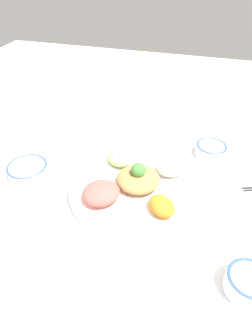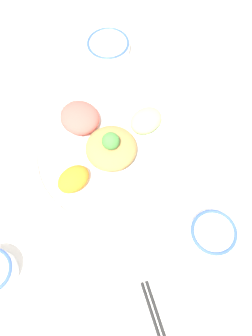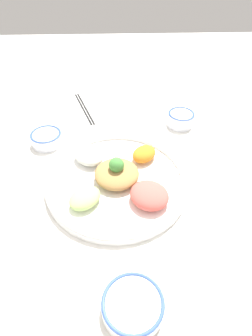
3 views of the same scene
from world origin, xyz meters
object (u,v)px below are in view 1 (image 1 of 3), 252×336
Objects in this scene: salad_platter at (137,184)px; serving_spoon_main at (172,280)px; rice_bowl_blue at (28,169)px; sauce_bowl_red at (211,149)px; sauce_bowl_dark at (248,283)px.

salad_platter is 3.67× the size of serving_spoon_main.
serving_spoon_main is (0.22, 0.47, -0.02)m from rice_bowl_blue.
serving_spoon_main is (0.25, 0.14, -0.02)m from salad_platter.
sauce_bowl_red reaches higher than serving_spoon_main.
sauce_bowl_dark reaches higher than rice_bowl_blue.
sauce_bowl_red reaches higher than rice_bowl_blue.
sauce_bowl_dark is (0.22, 0.28, 0.00)m from salad_platter.
salad_platter is at bearing -40.33° from sauce_bowl_red.
rice_bowl_blue is 0.52m from serving_spoon_main.
sauce_bowl_red is 0.92× the size of serving_spoon_main.
sauce_bowl_dark is 0.15m from serving_spoon_main.
sauce_bowl_red is 0.58m from rice_bowl_blue.
serving_spoon_main is at bearing -81.60° from sauce_bowl_dark.
salad_platter is 3.98× the size of sauce_bowl_red.
sauce_bowl_red is 0.82× the size of rice_bowl_blue.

